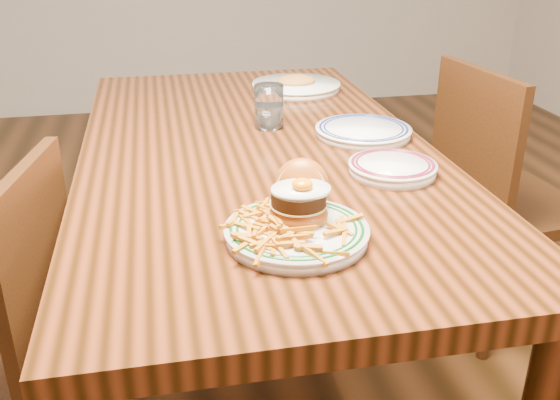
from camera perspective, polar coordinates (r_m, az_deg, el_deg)
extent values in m
plane|color=black|center=(1.94, -1.82, -16.31)|extent=(6.00, 6.00, 0.00)
cube|color=black|center=(1.56, -2.17, 4.22)|extent=(0.85, 1.60, 0.05)
cylinder|color=black|center=(2.38, -13.69, 1.08)|extent=(0.07, 0.07, 0.70)
cylinder|color=black|center=(2.45, 3.59, 2.45)|extent=(0.07, 0.07, 0.70)
cube|color=#3B210C|center=(1.38, -21.33, -5.38)|extent=(0.10, 0.38, 0.41)
cylinder|color=#3B210C|center=(1.74, -17.64, -15.07)|extent=(0.04, 0.04, 0.38)
cube|color=#3B210C|center=(2.13, 20.62, -0.63)|extent=(0.45, 0.45, 0.04)
cube|color=#3B210C|center=(1.94, 17.31, 5.01)|extent=(0.08, 0.41, 0.44)
cylinder|color=#3B210C|center=(2.45, 20.69, -3.07)|extent=(0.04, 0.04, 0.40)
cylinder|color=#3B210C|center=(2.26, 13.64, -4.45)|extent=(0.04, 0.04, 0.40)
cylinder|color=#3B210C|center=(2.02, 18.70, -8.94)|extent=(0.04, 0.04, 0.40)
cylinder|color=white|center=(1.09, 1.53, -3.22)|extent=(0.25, 0.25, 0.02)
cylinder|color=white|center=(1.08, 1.53, -2.64)|extent=(0.25, 0.25, 0.01)
torus|color=#0B4111|center=(1.08, 1.53, -2.56)|extent=(0.23, 0.23, 0.01)
torus|color=#0B4111|center=(1.08, 1.53, -2.56)|extent=(0.21, 0.21, 0.00)
ellipsoid|color=#A95015|center=(1.11, 1.69, -1.26)|extent=(0.11, 0.11, 0.05)
cylinder|color=#DEBC8B|center=(1.10, 1.71, -0.42)|extent=(0.10, 0.10, 0.00)
cylinder|color=black|center=(1.09, 1.71, 0.25)|extent=(0.10, 0.10, 0.02)
ellipsoid|color=white|center=(1.09, 1.93, 0.98)|extent=(0.11, 0.09, 0.01)
ellipsoid|color=orange|center=(1.08, 2.06, 1.43)|extent=(0.04, 0.04, 0.02)
ellipsoid|color=#A95015|center=(1.15, 1.99, 1.36)|extent=(0.12, 0.11, 0.11)
cylinder|color=#DEBC8B|center=(1.13, 1.92, 0.96)|extent=(0.10, 0.06, 0.09)
cylinder|color=white|center=(1.39, 10.22, 2.70)|extent=(0.19, 0.19, 0.02)
cylinder|color=white|center=(1.38, 10.26, 3.21)|extent=(0.19, 0.19, 0.01)
torus|color=maroon|center=(1.38, 10.27, 3.30)|extent=(0.18, 0.18, 0.01)
torus|color=maroon|center=(1.38, 10.27, 3.30)|extent=(0.16, 0.16, 0.01)
cube|color=silver|center=(1.40, 10.96, 3.47)|extent=(0.10, 0.09, 0.00)
cylinder|color=white|center=(1.63, 7.61, 6.09)|extent=(0.24, 0.24, 0.02)
cylinder|color=white|center=(1.62, 7.63, 6.50)|extent=(0.25, 0.25, 0.01)
torus|color=#101A52|center=(1.62, 7.64, 6.56)|extent=(0.23, 0.23, 0.01)
torus|color=#101A52|center=(1.62, 7.64, 6.56)|extent=(0.21, 0.21, 0.01)
cylinder|color=white|center=(1.67, -1.02, 8.55)|extent=(0.08, 0.08, 0.12)
cylinder|color=silver|center=(1.68, -1.01, 7.66)|extent=(0.07, 0.07, 0.06)
cylinder|color=white|center=(2.05, 1.48, 10.22)|extent=(0.28, 0.28, 0.02)
cylinder|color=white|center=(2.05, 1.49, 10.59)|extent=(0.29, 0.29, 0.01)
ellipsoid|color=#C08437|center=(2.05, 1.49, 10.84)|extent=(0.12, 0.10, 0.04)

